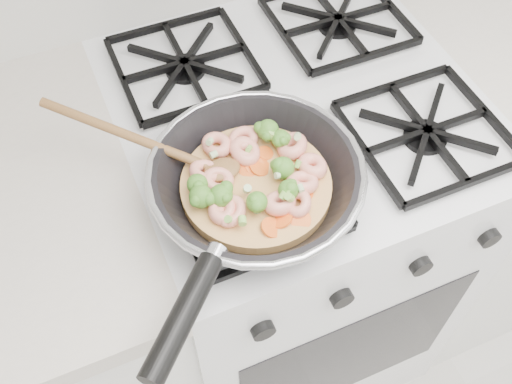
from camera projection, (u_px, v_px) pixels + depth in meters
name	position (u px, v px, depth m)	size (l,w,h in m)	color
stove	(288.00, 239.00, 1.35)	(0.60, 0.60, 0.92)	white
skillet	(254.00, 182.00, 0.83)	(0.40, 0.45, 0.10)	black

